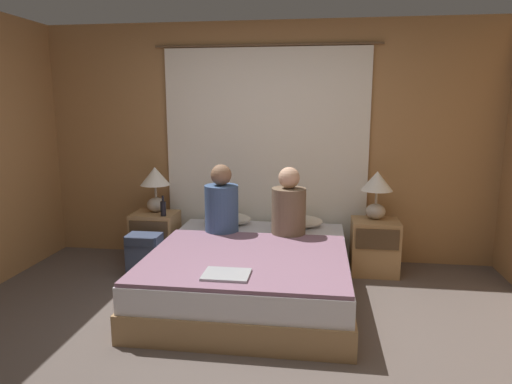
# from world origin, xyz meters

# --- Properties ---
(ground_plane) EXTENTS (16.00, 16.00, 0.00)m
(ground_plane) POSITION_xyz_m (0.00, 0.00, 0.00)
(ground_plane) COLOR #564C47
(wall_back) EXTENTS (4.88, 0.06, 2.50)m
(wall_back) POSITION_xyz_m (0.00, 2.04, 1.25)
(wall_back) COLOR #A37547
(wall_back) RESTS_ON ground_plane
(curtain_panel) EXTENTS (2.33, 0.02, 2.26)m
(curtain_panel) POSITION_xyz_m (0.00, 1.98, 1.13)
(curtain_panel) COLOR white
(curtain_panel) RESTS_ON ground_plane
(bed) EXTENTS (1.68, 1.98, 0.43)m
(bed) POSITION_xyz_m (0.00, 0.94, 0.21)
(bed) COLOR #99754C
(bed) RESTS_ON ground_plane
(nightstand_left) EXTENTS (0.46, 0.39, 0.54)m
(nightstand_left) POSITION_xyz_m (-1.13, 1.65, 0.27)
(nightstand_left) COLOR #A87F51
(nightstand_left) RESTS_ON ground_plane
(nightstand_right) EXTENTS (0.46, 0.39, 0.54)m
(nightstand_right) POSITION_xyz_m (1.13, 1.65, 0.27)
(nightstand_right) COLOR #A87F51
(nightstand_right) RESTS_ON ground_plane
(lamp_left) EXTENTS (0.31, 0.31, 0.48)m
(lamp_left) POSITION_xyz_m (-1.13, 1.71, 0.85)
(lamp_left) COLOR #B2A899
(lamp_left) RESTS_ON nightstand_left
(lamp_right) EXTENTS (0.31, 0.31, 0.48)m
(lamp_right) POSITION_xyz_m (1.13, 1.71, 0.85)
(lamp_right) COLOR #B2A899
(lamp_right) RESTS_ON nightstand_right
(pillow_left) EXTENTS (0.50, 0.30, 0.12)m
(pillow_left) POSITION_xyz_m (-0.37, 1.73, 0.49)
(pillow_left) COLOR silver
(pillow_left) RESTS_ON bed
(pillow_right) EXTENTS (0.50, 0.30, 0.12)m
(pillow_right) POSITION_xyz_m (0.37, 1.73, 0.49)
(pillow_right) COLOR silver
(pillow_right) RESTS_ON bed
(blanket_on_bed) EXTENTS (1.62, 1.38, 0.03)m
(blanket_on_bed) POSITION_xyz_m (0.00, 0.67, 0.44)
(blanket_on_bed) COLOR slate
(blanket_on_bed) RESTS_ON bed
(person_left_in_bed) EXTENTS (0.32, 0.32, 0.68)m
(person_left_in_bed) POSITION_xyz_m (-0.36, 1.39, 0.71)
(person_left_in_bed) COLOR #38517A
(person_left_in_bed) RESTS_ON bed
(person_right_in_bed) EXTENTS (0.32, 0.32, 0.66)m
(person_right_in_bed) POSITION_xyz_m (0.29, 1.39, 0.70)
(person_right_in_bed) COLOR brown
(person_right_in_bed) RESTS_ON bed
(beer_bottle_on_left_stand) EXTENTS (0.06, 0.06, 0.21)m
(beer_bottle_on_left_stand) POSITION_xyz_m (-0.99, 1.54, 0.62)
(beer_bottle_on_left_stand) COLOR black
(beer_bottle_on_left_stand) RESTS_ON nightstand_left
(laptop_on_bed) EXTENTS (0.33, 0.26, 0.02)m
(laptop_on_bed) POSITION_xyz_m (-0.08, 0.23, 0.46)
(laptop_on_bed) COLOR #9EA0A5
(laptop_on_bed) RESTS_ON blanket_on_bed
(backpack_on_floor) EXTENTS (0.32, 0.24, 0.42)m
(backpack_on_floor) POSITION_xyz_m (-1.10, 1.26, 0.24)
(backpack_on_floor) COLOR #333D56
(backpack_on_floor) RESTS_ON ground_plane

